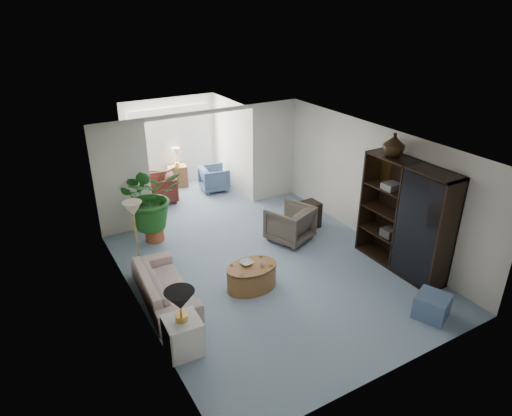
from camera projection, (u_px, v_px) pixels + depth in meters
floor at (272, 271)px, 8.68m from camera, size 6.00×6.00×0.00m
sunroom_floor at (189, 197)px, 11.89m from camera, size 2.60×2.60×0.00m
back_pier_left at (122, 179)px, 9.64m from camera, size 1.20×0.12×2.50m
back_pier_right at (274, 151)px, 11.36m from camera, size 1.20×0.12×2.50m
back_header at (202, 113)px, 9.99m from camera, size 2.60×0.12×0.10m
window_pane at (170, 135)px, 12.14m from camera, size 2.20×0.02×1.50m
window_blinds at (171, 135)px, 12.12m from camera, size 2.20×0.02×1.50m
framed_picture at (381, 167)px, 8.99m from camera, size 0.04×0.50×0.40m
sofa at (165, 286)px, 7.78m from camera, size 0.85×1.94×0.55m
end_table at (183, 336)px, 6.63m from camera, size 0.54×0.54×0.56m
table_lamp at (180, 300)px, 6.36m from camera, size 0.44×0.44×0.30m
floor_lamp at (133, 209)px, 8.29m from camera, size 0.36×0.36×0.28m
coffee_table at (252, 277)px, 8.12m from camera, size 1.04×1.04×0.45m
coffee_bowl at (247, 263)px, 8.06m from camera, size 0.25×0.25×0.06m
coffee_cup at (262, 264)px, 7.99m from camera, size 0.11×0.11×0.09m
wingback_chair at (290, 224)px, 9.65m from camera, size 1.09×1.10×0.78m
side_table_dark at (308, 215)px, 10.24m from camera, size 0.50×0.41×0.59m
entertainment_cabinet at (405, 217)px, 8.40m from camera, size 0.51×1.91×2.12m
cabinet_urn at (394, 144)px, 8.25m from camera, size 0.40×0.40×0.42m
ottoman at (432, 306)px, 7.39m from camera, size 0.65×0.65×0.40m
plant_pot at (155, 233)px, 9.74m from camera, size 0.40×0.40×0.32m
house_plant at (151, 196)px, 9.36m from camera, size 1.30×1.13×1.45m
sunroom_chair_blue at (214, 179)px, 12.19m from camera, size 0.82×0.80×0.66m
sunroom_chair_maroon at (161, 189)px, 11.50m from camera, size 0.87×0.85×0.70m
sunroom_table at (178, 176)px, 12.45m from camera, size 0.53×0.44×0.59m
shelf_clutter at (404, 211)px, 8.32m from camera, size 0.30×1.07×1.06m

